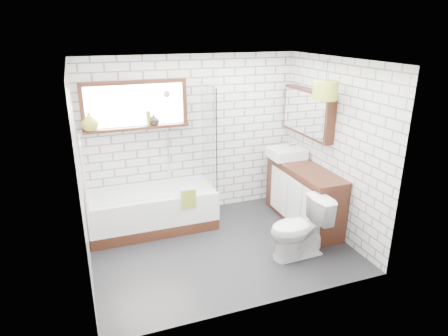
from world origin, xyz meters
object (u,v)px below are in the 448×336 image
object	(u,v)px
bathtub	(152,210)
pendant	(325,91)
toilet	(299,228)
vanity	(303,195)
basin	(286,153)

from	to	relation	value
bathtub	pendant	xyz separation A→B (m)	(2.15, -1.04, 1.80)
toilet	vanity	bearing A→B (deg)	144.12
vanity	basin	xyz separation A→B (m)	(-0.06, 0.48, 0.53)
bathtub	basin	distance (m)	2.26
bathtub	pendant	bearing A→B (deg)	-25.75
toilet	pendant	world-z (taller)	pendant
basin	pendant	bearing A→B (deg)	-89.90
bathtub	vanity	xyz separation A→B (m)	(2.21, -0.61, 0.16)
bathtub	basin	world-z (taller)	basin
bathtub	vanity	distance (m)	2.30
bathtub	basin	bearing A→B (deg)	-3.34
pendant	toilet	bearing A→B (deg)	-140.67
pendant	bathtub	bearing A→B (deg)	154.25
toilet	basin	bearing A→B (deg)	157.12
toilet	pendant	xyz separation A→B (m)	(0.50, 0.41, 1.69)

